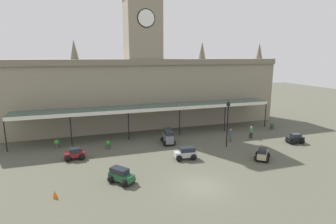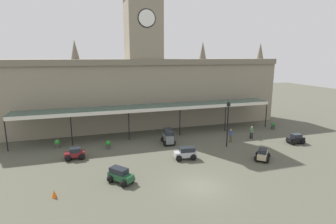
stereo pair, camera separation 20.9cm
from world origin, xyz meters
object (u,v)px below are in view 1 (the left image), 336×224
object	(u,v)px
car_grey_van	(168,137)
traffic_cone	(55,194)
planter_by_canopy	(57,144)
car_green_estate	(121,176)
pedestrian_crossing_forecourt	(251,132)
car_maroon_sedan	(75,155)
victorian_lamppost	(228,119)
planter_forecourt_centre	(108,145)
car_beige_sedan	(262,155)
car_silver_estate	(186,154)
planter_near_kerb	(272,126)
car_black_sedan	(295,139)
pedestrian_beside_cars	(230,135)

from	to	relation	value
car_grey_van	traffic_cone	xyz separation A→B (m)	(-12.09, -9.49, -0.50)
car_grey_van	planter_by_canopy	bearing A→B (deg)	168.69
car_green_estate	pedestrian_crossing_forecourt	world-z (taller)	pedestrian_crossing_forecourt
car_maroon_sedan	planter_by_canopy	distance (m)	4.85
victorian_lamppost	planter_forecourt_centre	bearing A→B (deg)	164.58
car_beige_sedan	planter_by_canopy	distance (m)	23.04
pedestrian_crossing_forecourt	car_silver_estate	bearing A→B (deg)	-159.57
pedestrian_crossing_forecourt	planter_near_kerb	xyz separation A→B (m)	(5.71, 2.91, -0.42)
traffic_cone	planter_forecourt_centre	xyz separation A→B (m)	(4.92, 9.89, 0.18)
car_green_estate	planter_near_kerb	xyz separation A→B (m)	(23.60, 10.11, -0.07)
planter_near_kerb	traffic_cone	bearing A→B (deg)	-158.92
car_black_sedan	car_beige_sedan	size ratio (longest dim) A/B	0.94
pedestrian_crossing_forecourt	planter_by_canopy	world-z (taller)	pedestrian_crossing_forecourt
car_silver_estate	pedestrian_crossing_forecourt	xyz separation A→B (m)	(10.74, 4.00, 0.34)
car_silver_estate	car_green_estate	size ratio (longest dim) A/B	0.97
planter_forecourt_centre	victorian_lamppost	bearing A→B (deg)	-15.42
car_green_estate	planter_by_canopy	xyz separation A→B (m)	(-5.87, 11.09, -0.07)
car_grey_van	traffic_cone	world-z (taller)	car_grey_van
planter_near_kerb	car_green_estate	bearing A→B (deg)	-156.81
planter_near_kerb	victorian_lamppost	bearing A→B (deg)	-155.01
planter_forecourt_centre	planter_near_kerb	bearing A→B (deg)	2.85
car_grey_van	car_green_estate	world-z (taller)	car_grey_van
car_beige_sedan	victorian_lamppost	distance (m)	5.65
car_black_sedan	car_grey_van	size ratio (longest dim) A/B	0.84
car_black_sedan	planter_forecourt_centre	bearing A→B (deg)	167.12
car_beige_sedan	car_green_estate	world-z (taller)	car_green_estate
car_silver_estate	victorian_lamppost	bearing A→B (deg)	18.74
traffic_cone	planter_forecourt_centre	bearing A→B (deg)	63.53
car_black_sedan	pedestrian_beside_cars	world-z (taller)	pedestrian_beside_cars
victorian_lamppost	traffic_cone	size ratio (longest dim) A/B	8.84
car_green_estate	car_beige_sedan	bearing A→B (deg)	2.34
car_silver_estate	planter_by_canopy	size ratio (longest dim) A/B	2.42
car_green_estate	traffic_cone	size ratio (longest dim) A/B	3.89
car_maroon_sedan	car_green_estate	xyz separation A→B (m)	(3.81, -6.71, 0.06)
planter_forecourt_centre	pedestrian_crossing_forecourt	bearing A→B (deg)	-5.43
car_maroon_sedan	pedestrian_crossing_forecourt	world-z (taller)	pedestrian_crossing_forecourt
traffic_cone	car_beige_sedan	bearing A→B (deg)	4.52
traffic_cone	pedestrian_beside_cars	bearing A→B (deg)	21.51
pedestrian_crossing_forecourt	planter_by_canopy	size ratio (longest dim) A/B	1.74
pedestrian_beside_cars	traffic_cone	world-z (taller)	pedestrian_beside_cars
pedestrian_beside_cars	car_green_estate	bearing A→B (deg)	-154.98
pedestrian_beside_cars	traffic_cone	distance (m)	21.21
pedestrian_crossing_forecourt	traffic_cone	xyz separation A→B (m)	(-23.02, -8.17, -0.60)
car_grey_van	planter_forecourt_centre	distance (m)	7.18
traffic_cone	planter_forecourt_centre	world-z (taller)	planter_forecourt_centre
pedestrian_beside_cars	car_silver_estate	bearing A→B (deg)	-154.15
car_maroon_sedan	traffic_cone	distance (m)	7.78
car_maroon_sedan	victorian_lamppost	world-z (taller)	victorian_lamppost
car_grey_van	pedestrian_beside_cars	world-z (taller)	car_grey_van
car_black_sedan	planter_by_canopy	bearing A→B (deg)	165.42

